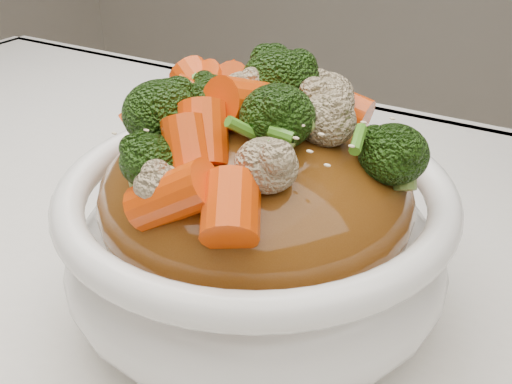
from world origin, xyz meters
The scene contains 8 objects.
tablecloth centered at (0.00, 0.00, 0.73)m, with size 1.20×0.80×0.04m, color white.
bowl centered at (0.04, 0.04, 0.80)m, with size 0.23×0.23×0.09m, color white, non-canonical shape.
sauce_base centered at (0.04, 0.04, 0.83)m, with size 0.18×0.18×0.10m, color #613510.
carrots centered at (0.04, 0.04, 0.89)m, with size 0.18×0.18×0.05m, color #DF4407, non-canonical shape.
broccoli centered at (0.04, 0.04, 0.89)m, with size 0.18×0.18×0.05m, color black, non-canonical shape.
cauliflower centered at (0.04, 0.04, 0.89)m, with size 0.18×0.18×0.04m, color tan, non-canonical shape.
scallions centered at (0.04, 0.04, 0.89)m, with size 0.14×0.14×0.02m, color #40821E, non-canonical shape.
sesame_seeds centered at (0.04, 0.04, 0.89)m, with size 0.16×0.16×0.01m, color beige, non-canonical shape.
Camera 1 is at (0.19, -0.22, 1.00)m, focal length 42.00 mm.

